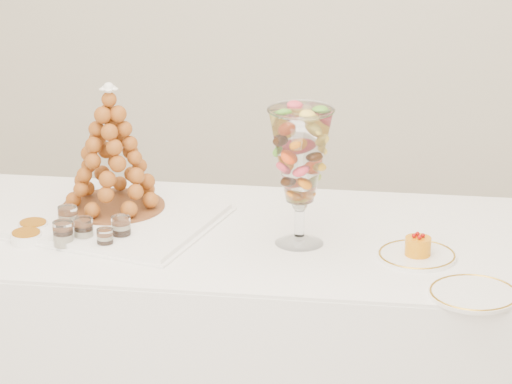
# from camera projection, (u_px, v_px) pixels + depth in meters

# --- Properties ---
(buffet_table) EXTENTS (2.11, 0.96, 0.78)m
(buffet_table) POSITION_uv_depth(u_px,v_px,m) (227.00, 354.00, 3.63)
(buffet_table) COLOR white
(buffet_table) RESTS_ON ground
(lace_tray) EXTENTS (0.71, 0.58, 0.02)m
(lace_tray) POSITION_uv_depth(u_px,v_px,m) (102.00, 218.00, 3.57)
(lace_tray) COLOR white
(lace_tray) RESTS_ON buffet_table
(macaron_vase) EXTENTS (0.18, 0.18, 0.39)m
(macaron_vase) POSITION_uv_depth(u_px,v_px,m) (300.00, 157.00, 3.33)
(macaron_vase) COLOR white
(macaron_vase) RESTS_ON buffet_table
(cake_plate) EXTENTS (0.22, 0.22, 0.01)m
(cake_plate) POSITION_uv_depth(u_px,v_px,m) (417.00, 256.00, 3.32)
(cake_plate) COLOR white
(cake_plate) RESTS_ON buffet_table
(spare_plate) EXTENTS (0.23, 0.23, 0.01)m
(spare_plate) POSITION_uv_depth(u_px,v_px,m) (474.00, 294.00, 3.08)
(spare_plate) COLOR white
(spare_plate) RESTS_ON buffet_table
(verrine_a) EXTENTS (0.06, 0.06, 0.08)m
(verrine_a) POSITION_uv_depth(u_px,v_px,m) (68.00, 219.00, 3.49)
(verrine_a) COLOR white
(verrine_a) RESTS_ON buffet_table
(verrine_b) EXTENTS (0.06, 0.06, 0.07)m
(verrine_b) POSITION_uv_depth(u_px,v_px,m) (84.00, 231.00, 3.41)
(verrine_b) COLOR white
(verrine_b) RESTS_ON buffet_table
(verrine_c) EXTENTS (0.06, 0.06, 0.07)m
(verrine_c) POSITION_uv_depth(u_px,v_px,m) (121.00, 229.00, 3.42)
(verrine_c) COLOR white
(verrine_c) RESTS_ON buffet_table
(verrine_d) EXTENTS (0.07, 0.07, 0.08)m
(verrine_d) POSITION_uv_depth(u_px,v_px,m) (63.00, 235.00, 3.37)
(verrine_d) COLOR white
(verrine_d) RESTS_ON buffet_table
(verrine_e) EXTENTS (0.06, 0.06, 0.06)m
(verrine_e) POSITION_uv_depth(u_px,v_px,m) (105.00, 240.00, 3.36)
(verrine_e) COLOR white
(verrine_e) RESTS_ON buffet_table
(ramekin_back) EXTENTS (0.09, 0.09, 0.03)m
(ramekin_back) POSITION_uv_depth(u_px,v_px,m) (33.00, 227.00, 3.50)
(ramekin_back) COLOR white
(ramekin_back) RESTS_ON buffet_table
(ramekin_front) EXTENTS (0.09, 0.09, 0.03)m
(ramekin_front) POSITION_uv_depth(u_px,v_px,m) (26.00, 238.00, 3.42)
(ramekin_front) COLOR white
(ramekin_front) RESTS_ON buffet_table
(croquembouche) EXTENTS (0.31, 0.31, 0.38)m
(croquembouche) POSITION_uv_depth(u_px,v_px,m) (111.00, 148.00, 3.57)
(croquembouche) COLOR brown
(croquembouche) RESTS_ON lace_tray
(mousse_cake) EXTENTS (0.07, 0.07, 0.06)m
(mousse_cake) POSITION_uv_depth(u_px,v_px,m) (418.00, 246.00, 3.30)
(mousse_cake) COLOR orange
(mousse_cake) RESTS_ON cake_plate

